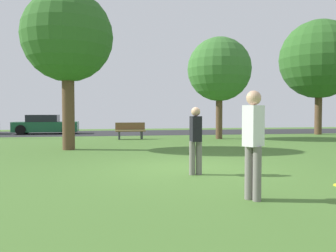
# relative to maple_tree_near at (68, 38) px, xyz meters

# --- Properties ---
(ground_plane) EXTENTS (44.00, 44.00, 0.00)m
(ground_plane) POSITION_rel_maple_tree_near_xyz_m (3.51, -5.30, -4.33)
(ground_plane) COLOR #47702D
(road_strip) EXTENTS (44.00, 6.40, 0.01)m
(road_strip) POSITION_rel_maple_tree_near_xyz_m (3.51, 10.70, -4.33)
(road_strip) COLOR #28282B
(road_strip) RESTS_ON ground_plane
(maple_tree_near) EXTENTS (3.48, 3.48, 6.12)m
(maple_tree_near) POSITION_rel_maple_tree_near_xyz_m (0.00, 0.00, 0.00)
(maple_tree_near) COLOR brown
(maple_tree_near) RESTS_ON ground_plane
(oak_tree_left) EXTENTS (5.08, 5.08, 7.45)m
(oak_tree_left) POSITION_rel_maple_tree_near_xyz_m (15.15, 6.71, 0.56)
(oak_tree_left) COLOR brown
(oak_tree_left) RESTS_ON ground_plane
(maple_tree_far) EXTENTS (3.47, 3.47, 5.54)m
(maple_tree_far) POSITION_rel_maple_tree_near_xyz_m (7.54, 4.26, -0.55)
(maple_tree_far) COLOR brown
(maple_tree_far) RESTS_ON ground_plane
(person_thrower) EXTENTS (0.39, 0.35, 1.81)m
(person_thrower) POSITION_rel_maple_tree_near_xyz_m (3.82, -8.58, -3.32)
(person_thrower) COLOR slate
(person_thrower) RESTS_ON ground_plane
(person_walking) EXTENTS (0.30, 0.32, 1.58)m
(person_walking) POSITION_rel_maple_tree_near_xyz_m (3.48, -6.15, -3.47)
(person_walking) COLOR slate
(person_walking) RESTS_ON ground_plane
(parked_car_green) EXTENTS (4.15, 1.96, 1.28)m
(parked_car_green) POSITION_rel_maple_tree_near_xyz_m (-2.57, 10.51, -3.73)
(parked_car_green) COLOR #195633
(parked_car_green) RESTS_ON ground_plane
(park_bench) EXTENTS (1.60, 0.45, 0.90)m
(park_bench) POSITION_rel_maple_tree_near_xyz_m (2.73, 4.80, -3.87)
(park_bench) COLOR brown
(park_bench) RESTS_ON ground_plane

